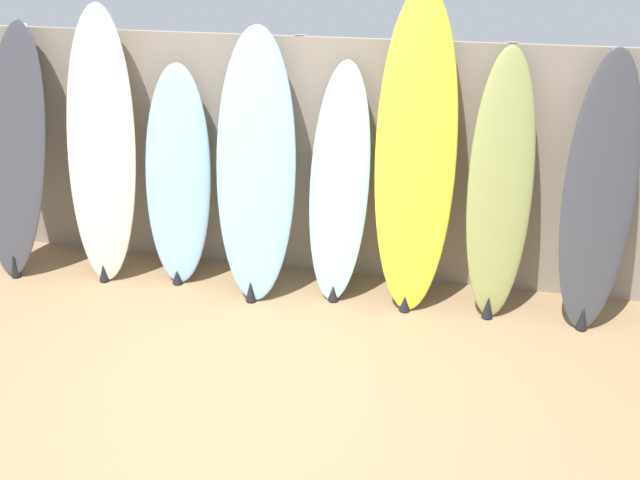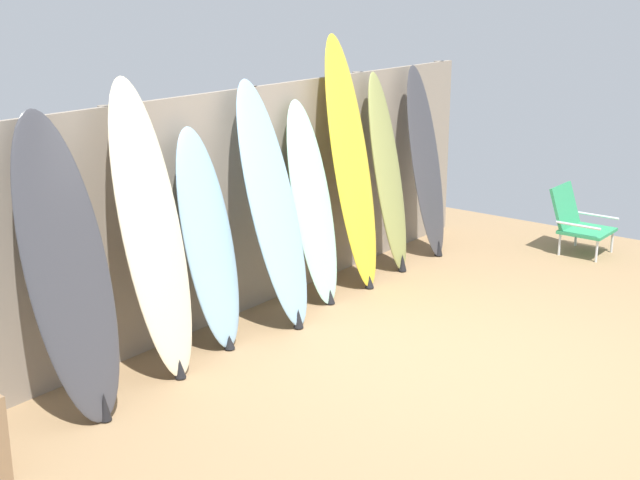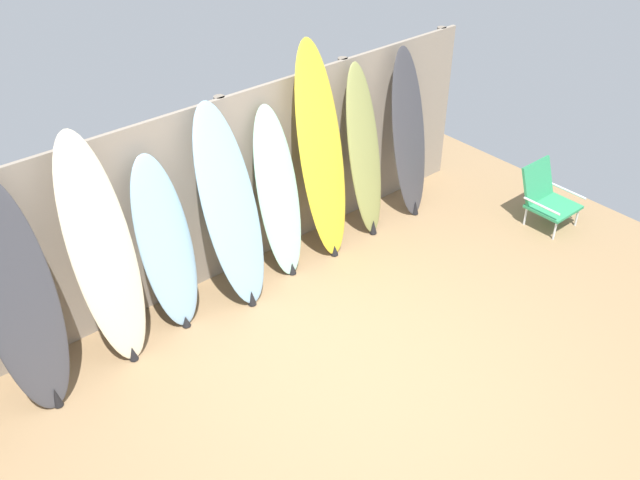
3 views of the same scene
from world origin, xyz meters
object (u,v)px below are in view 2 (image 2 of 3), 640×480
at_px(beach_chair, 577,220).
at_px(surfboard_charcoal_0, 67,270).
at_px(surfboard_seafoam_4, 313,205).
at_px(surfboard_olive_6, 388,174).
at_px(surfboard_skyblue_2, 209,240).
at_px(surfboard_yellow_5, 351,164).
at_px(surfboard_cream_1, 152,232).
at_px(surfboard_skyblue_3, 273,206).
at_px(surfboard_charcoal_7, 426,164).

bearing_deg(beach_chair, surfboard_charcoal_0, 162.70).
xyz_separation_m(surfboard_seafoam_4, surfboard_olive_6, (1.10, -0.01, 0.07)).
distance_m(surfboard_skyblue_2, surfboard_yellow_5, 1.76).
height_order(surfboard_charcoal_0, surfboard_yellow_5, surfboard_yellow_5).
distance_m(surfboard_cream_1, surfboard_yellow_5, 2.30).
bearing_deg(surfboard_cream_1, surfboard_olive_6, 0.86).
height_order(surfboard_skyblue_3, surfboard_olive_6, surfboard_skyblue_3).
distance_m(surfboard_charcoal_7, beach_chair, 1.62).
bearing_deg(beach_chair, surfboard_skyblue_3, 155.94).
bearing_deg(surfboard_seafoam_4, beach_chair, -24.17).
relative_size(surfboard_skyblue_3, beach_chair, 2.90).
height_order(surfboard_seafoam_4, beach_chair, surfboard_seafoam_4).
distance_m(surfboard_skyblue_3, surfboard_seafoam_4, 0.60).
distance_m(surfboard_skyblue_2, surfboard_skyblue_3, 0.65).
height_order(surfboard_yellow_5, surfboard_charcoal_7, surfboard_yellow_5).
relative_size(surfboard_skyblue_3, surfboard_yellow_5, 0.87).
bearing_deg(surfboard_seafoam_4, surfboard_skyblue_2, -179.82).
height_order(surfboard_charcoal_7, beach_chair, surfboard_charcoal_7).
height_order(surfboard_charcoal_0, surfboard_cream_1, surfboard_cream_1).
relative_size(surfboard_yellow_5, surfboard_olive_6, 1.20).
distance_m(surfboard_skyblue_3, surfboard_yellow_5, 1.12).
relative_size(surfboard_seafoam_4, surfboard_charcoal_7, 0.92).
bearing_deg(surfboard_cream_1, surfboard_charcoal_0, -177.63).
bearing_deg(surfboard_skyblue_2, beach_chair, -17.13).
bearing_deg(surfboard_charcoal_7, surfboard_skyblue_3, -178.91).
height_order(surfboard_cream_1, surfboard_skyblue_2, surfboard_cream_1).
bearing_deg(surfboard_olive_6, beach_chair, -37.08).
height_order(surfboard_cream_1, surfboard_olive_6, surfboard_cream_1).
bearing_deg(surfboard_charcoal_7, beach_chair, -50.70).
height_order(surfboard_charcoal_0, surfboard_charcoal_7, surfboard_charcoal_0).
relative_size(surfboard_olive_6, beach_chair, 2.77).
relative_size(surfboard_charcoal_0, surfboard_charcoal_7, 1.02).
height_order(surfboard_yellow_5, beach_chair, surfboard_yellow_5).
bearing_deg(surfboard_skyblue_2, surfboard_skyblue_3, -6.62).
xyz_separation_m(surfboard_charcoal_0, surfboard_cream_1, (0.70, 0.03, 0.07)).
height_order(surfboard_charcoal_0, surfboard_seafoam_4, surfboard_charcoal_0).
bearing_deg(surfboard_skyblue_3, surfboard_olive_6, 2.36).
distance_m(surfboard_seafoam_4, surfboard_olive_6, 1.10).
relative_size(surfboard_skyblue_2, surfboard_skyblue_3, 0.85).
bearing_deg(surfboard_skyblue_3, surfboard_cream_1, 178.75).
xyz_separation_m(surfboard_cream_1, beach_chair, (4.46, -1.15, -0.67)).
height_order(surfboard_skyblue_3, beach_chair, surfboard_skyblue_3).
distance_m(surfboard_yellow_5, surfboard_olive_6, 0.60).
height_order(surfboard_yellow_5, surfboard_olive_6, surfboard_yellow_5).
bearing_deg(surfboard_yellow_5, surfboard_charcoal_7, -0.99).
bearing_deg(surfboard_olive_6, surfboard_charcoal_0, -178.84).
distance_m(surfboard_skyblue_3, surfboard_olive_6, 1.69).
bearing_deg(surfboard_yellow_5, surfboard_skyblue_3, -176.66).
bearing_deg(surfboard_skyblue_3, surfboard_charcoal_7, 1.09).
xyz_separation_m(surfboard_skyblue_2, surfboard_yellow_5, (1.74, -0.01, 0.28)).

